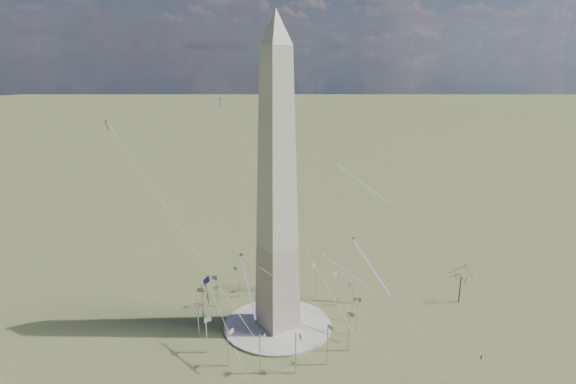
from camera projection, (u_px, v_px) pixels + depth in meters
ground at (278, 327)px, 171.56m from camera, size 2000.00×2000.00×0.00m
plaza at (278, 326)px, 171.45m from camera, size 36.00×36.00×0.80m
washington_monument at (277, 189)px, 158.43m from camera, size 15.56×15.56×100.00m
flagpole_ring at (278, 307)px, 169.57m from camera, size 54.40×54.40×13.00m
tree_near at (461, 275)px, 185.00m from camera, size 8.69×8.69×15.21m
person_east at (481, 357)px, 153.47m from camera, size 0.62×0.43×1.63m
kite_delta_black at (339, 164)px, 186.88m from camera, size 18.20×19.17×17.75m
kite_diamond_purple at (207, 284)px, 154.10m from camera, size 2.20×3.29×9.84m
kite_streamer_left at (366, 259)px, 165.57m from camera, size 2.63×19.39×13.30m
kite_streamer_mid at (246, 278)px, 150.07m from camera, size 6.84×17.92×12.70m
kite_streamer_right at (340, 266)px, 186.34m from camera, size 13.62×16.82×14.04m
kite_small_red at (107, 122)px, 159.67m from camera, size 1.33×1.91×3.98m
kite_small_white at (220, 100)px, 193.22m from camera, size 1.35×1.97×4.14m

